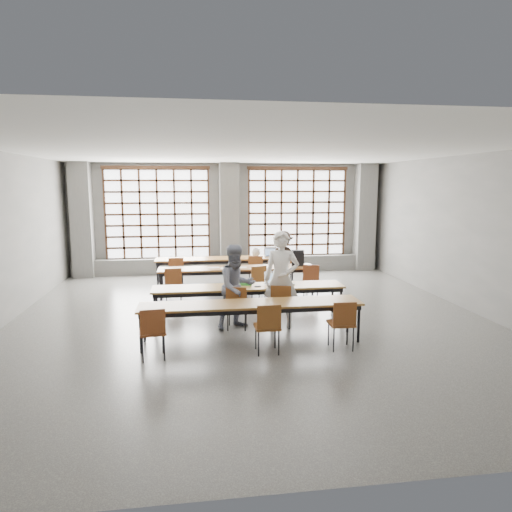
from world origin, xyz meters
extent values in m
plane|color=#51514E|center=(0.00, 0.00, 0.00)|extent=(11.00, 11.00, 0.00)
plane|color=silver|center=(0.00, 0.00, 3.50)|extent=(11.00, 11.00, 0.00)
plane|color=#60605D|center=(0.00, 5.50, 1.75)|extent=(10.00, 0.00, 10.00)
plane|color=#60605D|center=(0.00, -5.50, 1.75)|extent=(10.00, 0.00, 10.00)
plane|color=#60605D|center=(5.00, 0.00, 1.75)|extent=(0.00, 11.00, 11.00)
cube|color=#5A5A57|center=(-4.50, 5.22, 1.75)|extent=(0.60, 0.55, 3.50)
cube|color=#5A5A57|center=(0.00, 5.22, 1.75)|extent=(0.60, 0.55, 3.50)
cube|color=#5A5A57|center=(4.50, 5.22, 1.75)|extent=(0.60, 0.55, 3.50)
cube|color=white|center=(-2.25, 5.48, 1.90)|extent=(3.20, 0.02, 2.80)
cube|color=black|center=(-2.25, 5.40, 1.90)|extent=(3.20, 0.05, 2.80)
cube|color=black|center=(-2.25, 5.40, 0.45)|extent=(3.32, 0.07, 0.10)
cube|color=black|center=(-2.25, 5.40, 3.35)|extent=(3.32, 0.07, 0.10)
cube|color=white|center=(2.25, 5.48, 1.90)|extent=(3.20, 0.02, 2.80)
cube|color=black|center=(2.25, 5.40, 1.90)|extent=(3.20, 0.05, 2.80)
cube|color=black|center=(2.25, 5.40, 0.45)|extent=(3.32, 0.07, 0.10)
cube|color=black|center=(2.25, 5.40, 3.35)|extent=(3.32, 0.07, 0.10)
cube|color=#5A5A57|center=(0.00, 5.30, 0.25)|extent=(9.80, 0.35, 0.50)
cube|color=brown|center=(-0.25, 3.76, 0.71)|extent=(4.00, 0.70, 0.04)
cube|color=black|center=(-0.25, 3.76, 0.65)|extent=(3.90, 0.64, 0.08)
cylinder|color=black|center=(-2.17, 3.47, 0.34)|extent=(0.05, 0.05, 0.69)
cylinder|color=black|center=(-2.17, 4.05, 0.34)|extent=(0.05, 0.05, 0.69)
cylinder|color=black|center=(1.67, 3.47, 0.34)|extent=(0.05, 0.05, 0.69)
cylinder|color=black|center=(1.67, 4.05, 0.34)|extent=(0.05, 0.05, 0.69)
cube|color=brown|center=(-0.06, 2.19, 0.71)|extent=(4.00, 0.70, 0.04)
cube|color=black|center=(-0.06, 2.19, 0.65)|extent=(3.90, 0.64, 0.08)
cylinder|color=black|center=(-1.98, 1.90, 0.34)|extent=(0.05, 0.05, 0.69)
cylinder|color=black|center=(-1.98, 2.48, 0.34)|extent=(0.05, 0.05, 0.69)
cylinder|color=black|center=(1.86, 1.90, 0.34)|extent=(0.05, 0.05, 0.69)
cylinder|color=black|center=(1.86, 2.48, 0.34)|extent=(0.05, 0.05, 0.69)
cube|color=brown|center=(-0.04, 0.00, 0.71)|extent=(4.00, 0.70, 0.04)
cube|color=black|center=(-0.04, 0.00, 0.65)|extent=(3.90, 0.64, 0.08)
cylinder|color=black|center=(-1.96, -0.29, 0.34)|extent=(0.05, 0.05, 0.69)
cylinder|color=black|center=(-1.96, 0.29, 0.34)|extent=(0.05, 0.05, 0.69)
cylinder|color=black|center=(1.88, -0.29, 0.34)|extent=(0.05, 0.05, 0.69)
cylinder|color=black|center=(1.88, 0.29, 0.34)|extent=(0.05, 0.05, 0.69)
cube|color=brown|center=(-0.17, -1.37, 0.71)|extent=(4.00, 0.70, 0.04)
cube|color=black|center=(-0.17, -1.37, 0.65)|extent=(3.90, 0.64, 0.08)
cylinder|color=black|center=(-2.09, -1.66, 0.34)|extent=(0.05, 0.05, 0.69)
cylinder|color=black|center=(-2.09, -1.08, 0.34)|extent=(0.05, 0.05, 0.69)
cylinder|color=black|center=(1.75, -1.66, 0.34)|extent=(0.05, 0.05, 0.69)
cylinder|color=black|center=(1.75, -1.08, 0.34)|extent=(0.05, 0.05, 0.69)
cube|color=brown|center=(-1.65, 3.21, 0.45)|extent=(0.45, 0.45, 0.04)
cube|color=brown|center=(-1.64, 3.01, 0.68)|extent=(0.40, 0.06, 0.40)
cylinder|color=black|center=(-1.65, 3.21, 0.23)|extent=(0.02, 0.02, 0.45)
cube|color=brown|center=(0.55, 3.21, 0.45)|extent=(0.46, 0.46, 0.04)
cube|color=brown|center=(0.53, 3.01, 0.68)|extent=(0.40, 0.07, 0.40)
cylinder|color=black|center=(0.55, 3.21, 0.23)|extent=(0.02, 0.02, 0.45)
cube|color=brown|center=(1.35, 3.21, 0.45)|extent=(0.45, 0.45, 0.04)
cube|color=brown|center=(1.36, 3.01, 0.68)|extent=(0.40, 0.06, 0.40)
cylinder|color=black|center=(1.35, 3.21, 0.23)|extent=(0.02, 0.02, 0.45)
cube|color=maroon|center=(-1.66, 1.64, 0.45)|extent=(0.44, 0.44, 0.04)
cube|color=maroon|center=(-1.65, 1.44, 0.68)|extent=(0.40, 0.05, 0.40)
cylinder|color=black|center=(-1.66, 1.64, 0.23)|extent=(0.02, 0.02, 0.45)
cube|color=brown|center=(0.34, 1.64, 0.45)|extent=(0.52, 0.52, 0.04)
cube|color=brown|center=(0.39, 1.44, 0.68)|extent=(0.39, 0.14, 0.40)
cylinder|color=black|center=(0.34, 1.64, 0.23)|extent=(0.02, 0.02, 0.45)
cube|color=brown|center=(1.74, 1.64, 0.45)|extent=(0.51, 0.51, 0.04)
cube|color=brown|center=(1.69, 1.44, 0.68)|extent=(0.39, 0.13, 0.40)
cylinder|color=black|center=(1.74, 1.64, 0.23)|extent=(0.02, 0.02, 0.45)
cube|color=brown|center=(-0.34, -0.55, 0.45)|extent=(0.49, 0.49, 0.04)
cube|color=brown|center=(-0.38, -0.75, 0.68)|extent=(0.40, 0.10, 0.40)
cylinder|color=black|center=(-0.34, -0.55, 0.23)|extent=(0.02, 0.02, 0.45)
cube|color=brown|center=(0.56, -0.55, 0.45)|extent=(0.52, 0.52, 0.04)
cube|color=brown|center=(0.50, -0.74, 0.68)|extent=(0.39, 0.14, 0.40)
cylinder|color=black|center=(0.56, -0.55, 0.23)|extent=(0.02, 0.02, 0.45)
cube|color=brown|center=(-1.87, -1.92, 0.45)|extent=(0.47, 0.47, 0.04)
cube|color=brown|center=(-1.84, -2.12, 0.68)|extent=(0.40, 0.08, 0.40)
cylinder|color=black|center=(-1.87, -1.92, 0.23)|extent=(0.02, 0.02, 0.45)
cube|color=brown|center=(0.03, -1.92, 0.45)|extent=(0.42, 0.42, 0.04)
cube|color=brown|center=(0.03, -2.12, 0.68)|extent=(0.40, 0.03, 0.40)
cylinder|color=black|center=(0.03, -1.92, 0.23)|extent=(0.02, 0.02, 0.45)
cube|color=brown|center=(1.33, -1.92, 0.45)|extent=(0.43, 0.43, 0.04)
cube|color=brown|center=(1.32, -2.12, 0.68)|extent=(0.40, 0.04, 0.40)
cylinder|color=black|center=(1.33, -1.92, 0.23)|extent=(0.02, 0.02, 0.45)
imported|color=white|center=(0.56, -0.50, 0.96)|extent=(0.81, 0.65, 1.92)
imported|color=#182249|center=(-0.34, -0.50, 0.84)|extent=(1.00, 0.91, 1.67)
imported|color=black|center=(1.35, 3.26, 0.77)|extent=(1.07, 0.72, 1.53)
cube|color=silver|center=(0.51, 0.05, 0.74)|extent=(0.37, 0.28, 0.02)
cube|color=black|center=(0.51, 0.04, 0.75)|extent=(0.31, 0.19, 0.00)
cube|color=silver|center=(0.50, 0.19, 0.86)|extent=(0.36, 0.08, 0.26)
cube|color=#93C6FF|center=(0.50, 0.18, 0.83)|extent=(0.31, 0.06, 0.21)
cube|color=#B6B6BB|center=(1.10, 3.81, 0.74)|extent=(0.37, 0.28, 0.02)
cube|color=black|center=(1.10, 3.80, 0.75)|extent=(0.31, 0.19, 0.00)
cube|color=#B6B6BB|center=(1.11, 3.95, 0.86)|extent=(0.36, 0.09, 0.26)
cube|color=#8EB7F6|center=(1.11, 3.94, 0.83)|extent=(0.31, 0.06, 0.21)
ellipsoid|color=silver|center=(0.91, -0.02, 0.75)|extent=(0.11, 0.09, 0.04)
cube|color=green|center=(-0.09, 0.08, 0.78)|extent=(0.27, 0.16, 0.09)
cube|color=black|center=(0.14, -0.10, 0.74)|extent=(0.14, 0.08, 0.01)
cube|color=silver|center=(-0.66, 2.24, 0.73)|extent=(0.31, 0.23, 0.00)
cube|color=white|center=(-0.36, 2.14, 0.73)|extent=(0.33, 0.25, 0.00)
cube|color=silver|center=(0.04, 2.19, 0.73)|extent=(0.34, 0.28, 0.00)
cube|color=black|center=(1.54, 2.24, 0.93)|extent=(0.35, 0.26, 0.40)
ellipsoid|color=silver|center=(0.65, 3.81, 0.87)|extent=(0.30, 0.26, 0.29)
cube|color=#9A2813|center=(-1.87, -1.92, 0.50)|extent=(0.22, 0.15, 0.06)
camera|label=1|loc=(-1.20, -9.26, 2.84)|focal=32.00mm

